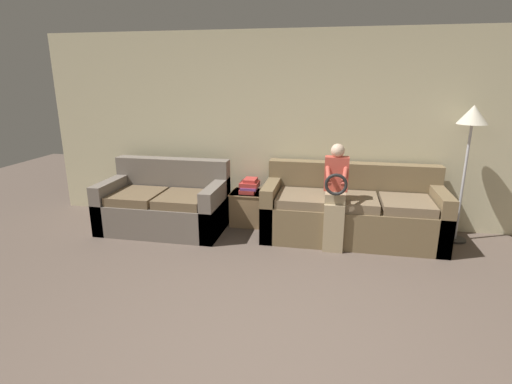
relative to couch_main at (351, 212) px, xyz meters
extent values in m
plane|color=brown|center=(-0.55, -2.68, -0.33)|extent=(14.00, 14.00, 0.00)
cube|color=beige|center=(-0.55, 0.49, 0.94)|extent=(7.52, 0.06, 2.55)
cube|color=brown|center=(0.00, -0.04, -0.10)|extent=(2.17, 0.88, 0.46)
cube|color=brown|center=(0.00, 0.30, 0.35)|extent=(2.17, 0.20, 0.44)
cube|color=brown|center=(-1.01, -0.04, 0.01)|extent=(0.16, 0.88, 0.68)
cube|color=brown|center=(1.01, -0.04, 0.01)|extent=(0.16, 0.88, 0.68)
cube|color=#7A664C|center=(-0.62, -0.14, 0.18)|extent=(0.58, 0.64, 0.11)
cube|color=#7A664C|center=(0.00, -0.14, 0.18)|extent=(0.58, 0.64, 0.11)
cube|color=#7A664C|center=(0.62, -0.14, 0.18)|extent=(0.58, 0.64, 0.11)
cube|color=#70665B|center=(-2.42, -0.19, -0.13)|extent=(1.59, 0.91, 0.41)
cube|color=#70665B|center=(-2.42, 0.17, 0.32)|extent=(1.59, 0.20, 0.48)
cube|color=#70665B|center=(-3.14, -0.19, -0.01)|extent=(0.16, 0.91, 0.65)
cube|color=#70665B|center=(-1.71, -0.19, -0.01)|extent=(0.16, 0.91, 0.65)
cube|color=brown|center=(-2.74, -0.29, 0.13)|extent=(0.59, 0.67, 0.11)
cube|color=brown|center=(-2.11, -0.29, 0.13)|extent=(0.59, 0.67, 0.11)
cube|color=tan|center=(-0.21, -0.48, -0.05)|extent=(0.23, 0.10, 0.57)
cube|color=tan|center=(-0.21, -0.34, 0.29)|extent=(0.23, 0.28, 0.11)
cube|color=#C64C3D|center=(-0.21, -0.27, 0.55)|extent=(0.27, 0.14, 0.40)
sphere|color=beige|center=(-0.21, -0.27, 0.82)|extent=(0.16, 0.16, 0.16)
torus|color=black|center=(-0.21, -0.54, 0.49)|extent=(0.25, 0.04, 0.25)
cylinder|color=#C64C3D|center=(-0.31, -0.40, 0.58)|extent=(0.09, 0.31, 0.22)
cylinder|color=#C64C3D|center=(-0.12, -0.40, 0.58)|extent=(0.09, 0.31, 0.22)
cube|color=#9E7A51|center=(-1.36, 0.23, -0.10)|extent=(0.47, 0.41, 0.46)
cube|color=tan|center=(-1.36, 0.23, 0.12)|extent=(0.49, 0.43, 0.02)
cube|color=#BC3833|center=(-1.37, 0.22, 0.15)|extent=(0.20, 0.30, 0.05)
cube|color=#7A4284|center=(-1.34, 0.23, 0.19)|extent=(0.21, 0.31, 0.03)
cube|color=#BC3833|center=(-1.35, 0.22, 0.24)|extent=(0.24, 0.26, 0.06)
cube|color=#BC3833|center=(-1.34, 0.24, 0.29)|extent=(0.16, 0.23, 0.04)
cylinder|color=#2D2B28|center=(1.28, 0.15, -0.32)|extent=(0.26, 0.26, 0.02)
cylinder|color=#B7B7BC|center=(1.28, 0.15, 0.40)|extent=(0.03, 0.03, 1.42)
cone|color=beige|center=(1.28, 0.15, 1.21)|extent=(0.34, 0.34, 0.22)
camera|label=1|loc=(-0.26, -4.86, 1.63)|focal=28.00mm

